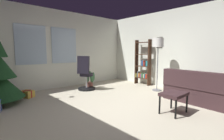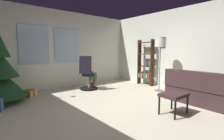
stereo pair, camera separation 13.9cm
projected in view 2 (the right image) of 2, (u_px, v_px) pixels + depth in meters
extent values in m
cube|color=beige|center=(126.00, 113.00, 3.51)|extent=(5.42, 6.19, 0.10)
cube|color=silver|center=(63.00, 49.00, 5.74)|extent=(5.42, 0.10, 2.64)
cube|color=silver|center=(34.00, 45.00, 5.07)|extent=(0.90, 0.03, 1.20)
cube|color=silver|center=(67.00, 46.00, 5.77)|extent=(0.90, 0.03, 1.20)
cube|color=silver|center=(189.00, 49.00, 5.12)|extent=(0.10, 6.19, 2.64)
cube|color=black|center=(162.00, 42.00, 5.75)|extent=(0.02, 0.23, 0.37)
cube|color=#382427|center=(207.00, 96.00, 3.92)|extent=(1.01, 1.81, 0.39)
cube|color=#382427|center=(201.00, 81.00, 3.66)|extent=(0.32, 1.76, 0.41)
cube|color=#382427|center=(177.00, 79.00, 4.53)|extent=(0.89, 0.20, 0.20)
cube|color=red|center=(217.00, 84.00, 3.50)|extent=(0.20, 0.41, 0.41)
cube|color=beige|center=(208.00, 83.00, 3.65)|extent=(0.22, 0.42, 0.41)
cube|color=#382427|center=(174.00, 95.00, 3.25)|extent=(0.54, 0.40, 0.06)
cylinder|color=black|center=(175.00, 110.00, 3.00)|extent=(0.04, 0.04, 0.37)
cylinder|color=black|center=(187.00, 105.00, 3.30)|extent=(0.04, 0.04, 0.37)
cylinder|color=black|center=(159.00, 105.00, 3.25)|extent=(0.04, 0.04, 0.37)
cylinder|color=black|center=(172.00, 101.00, 3.56)|extent=(0.04, 0.04, 0.37)
cylinder|color=#4C331E|center=(2.00, 100.00, 3.95)|extent=(0.12, 0.12, 0.16)
cone|color=#19401F|center=(1.00, 84.00, 3.91)|extent=(1.12, 1.12, 0.65)
cube|color=gold|center=(30.00, 93.00, 4.57)|extent=(0.35, 0.39, 0.19)
cube|color=#B21919|center=(30.00, 93.00, 4.57)|extent=(0.18, 0.31, 0.20)
cube|color=#B21919|center=(30.00, 93.00, 4.57)|extent=(0.23, 0.14, 0.20)
cylinder|color=black|center=(89.00, 88.00, 5.44)|extent=(0.56, 0.56, 0.06)
cylinder|color=#B2B2B7|center=(89.00, 81.00, 5.41)|extent=(0.05, 0.05, 0.44)
cylinder|color=black|center=(88.00, 74.00, 5.39)|extent=(0.44, 0.44, 0.09)
cube|color=black|center=(85.00, 65.00, 5.18)|extent=(0.29, 0.41, 0.57)
cube|color=#3A2317|center=(152.00, 63.00, 5.89)|extent=(0.18, 0.04, 1.69)
cube|color=#3A2317|center=(139.00, 62.00, 6.35)|extent=(0.18, 0.04, 1.69)
cube|color=#3A2317|center=(145.00, 78.00, 6.19)|extent=(0.18, 0.56, 0.02)
cube|color=#3A2317|center=(145.00, 66.00, 6.14)|extent=(0.18, 0.56, 0.02)
cube|color=#3A2317|center=(146.00, 54.00, 6.09)|extent=(0.18, 0.56, 0.02)
cube|color=#3A2317|center=(146.00, 42.00, 6.04)|extent=(0.18, 0.56, 0.02)
cube|color=#A02D1F|center=(150.00, 76.00, 6.03)|extent=(0.15, 0.07, 0.16)
cube|color=navy|center=(148.00, 76.00, 6.08)|extent=(0.16, 0.04, 0.15)
cube|color=beige|center=(147.00, 76.00, 6.11)|extent=(0.15, 0.04, 0.15)
cube|color=#32633A|center=(146.00, 76.00, 6.16)|extent=(0.16, 0.07, 0.17)
cube|color=#803464|center=(144.00, 76.00, 6.24)|extent=(0.14, 0.06, 0.14)
cube|color=#B56E2D|center=(143.00, 75.00, 6.28)|extent=(0.16, 0.06, 0.16)
cube|color=#52565F|center=(141.00, 74.00, 6.33)|extent=(0.15, 0.05, 0.22)
cube|color=olive|center=(140.00, 75.00, 6.39)|extent=(0.17, 0.07, 0.14)
cube|color=teal|center=(150.00, 64.00, 5.99)|extent=(0.14, 0.08, 0.20)
cube|color=maroon|center=(148.00, 64.00, 6.04)|extent=(0.17, 0.05, 0.16)
cube|color=#9E2912|center=(147.00, 63.00, 6.09)|extent=(0.13, 0.04, 0.20)
cube|color=navy|center=(146.00, 63.00, 6.14)|extent=(0.13, 0.08, 0.20)
cylinder|color=slate|center=(159.00, 90.00, 5.22)|extent=(0.28, 0.28, 0.03)
cylinder|color=slate|center=(160.00, 69.00, 5.14)|extent=(0.03, 0.03, 1.36)
cylinder|color=white|center=(161.00, 42.00, 5.05)|extent=(0.33, 0.33, 0.28)
cylinder|color=#905146|center=(92.00, 85.00, 5.70)|extent=(0.22, 0.22, 0.20)
ellipsoid|color=#386B3F|center=(93.00, 77.00, 5.49)|extent=(0.23, 0.13, 0.43)
ellipsoid|color=#386B3F|center=(94.00, 78.00, 5.59)|extent=(0.19, 0.12, 0.30)
ellipsoid|color=#386B3F|center=(90.00, 77.00, 5.59)|extent=(0.13, 0.17, 0.37)
ellipsoid|color=#386B3F|center=(95.00, 77.00, 5.74)|extent=(0.16, 0.19, 0.36)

